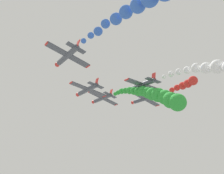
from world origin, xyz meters
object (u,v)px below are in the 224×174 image
Objects in this scene: airplane_lead at (102,98)px; airplane_left_inner at (87,90)px; airplane_left_outer at (141,85)px; airplane_right_outer at (67,56)px; airplane_right_inner at (144,99)px.

airplane_left_inner is (-8.99, -8.33, -0.79)m from airplane_lead.
airplane_lead is 16.91m from airplane_left_outer.
airplane_right_outer is (-18.01, -17.12, 2.68)m from airplane_lead.
airplane_left_outer is 1.00× the size of airplane_right_outer.
airplane_right_inner reaches higher than airplane_left_inner.
airplane_lead is 1.00× the size of airplane_right_outer.
airplane_left_outer is (-8.66, -9.49, 0.20)m from airplane_right_inner.
airplane_lead is at bearing 42.82° from airplane_left_inner.
airplane_left_outer is at bearing -87.55° from airplane_lead.
airplane_right_inner is at bearing 19.52° from airplane_right_outer.
airplane_right_inner is at bearing -38.29° from airplane_lead.
airplane_lead is at bearing 92.45° from airplane_left_outer.
airplane_lead is at bearing 141.71° from airplane_right_inner.
airplane_left_inner is 1.00× the size of airplane_right_outer.
airplane_left_inner is 1.00× the size of airplane_left_outer.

